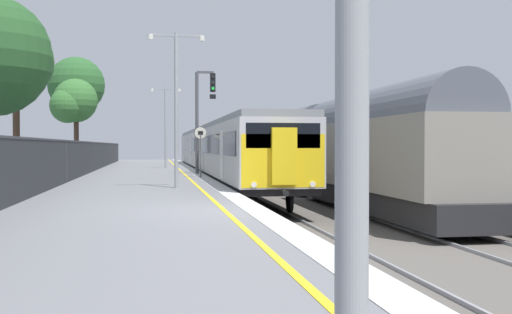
{
  "coord_description": "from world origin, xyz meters",
  "views": [
    {
      "loc": [
        -1.96,
        -14.41,
        1.49
      ],
      "look_at": [
        1.26,
        5.14,
        1.14
      ],
      "focal_mm": 43.78,
      "sensor_mm": 36.0,
      "label": 1
    }
  ],
  "objects_px": {
    "freight_train_adjacent_track": "(291,147)",
    "speed_limit_sign": "(201,145)",
    "platform_lamp_far": "(166,120)",
    "background_tree_back": "(17,63)",
    "signal_gantry": "(202,110)",
    "background_tree_right": "(73,102)",
    "background_tree_left": "(76,87)",
    "commuter_train_at_platform": "(218,150)",
    "platform_lamp_mid": "(176,96)"
  },
  "relations": [
    {
      "from": "freight_train_adjacent_track",
      "to": "speed_limit_sign",
      "type": "distance_m",
      "value": 8.7
    },
    {
      "from": "platform_lamp_far",
      "to": "background_tree_back",
      "type": "bearing_deg",
      "value": -124.71
    },
    {
      "from": "signal_gantry",
      "to": "background_tree_right",
      "type": "xyz_separation_m",
      "value": [
        -8.69,
        16.28,
        1.44
      ]
    },
    {
      "from": "freight_train_adjacent_track",
      "to": "background_tree_left",
      "type": "xyz_separation_m",
      "value": [
        -14.44,
        18.15,
        4.97
      ]
    },
    {
      "from": "speed_limit_sign",
      "to": "background_tree_right",
      "type": "bearing_deg",
      "value": 112.48
    },
    {
      "from": "commuter_train_at_platform",
      "to": "background_tree_left",
      "type": "height_order",
      "value": "background_tree_left"
    },
    {
      "from": "background_tree_back",
      "to": "commuter_train_at_platform",
      "type": "bearing_deg",
      "value": 37.05
    },
    {
      "from": "commuter_train_at_platform",
      "to": "platform_lamp_far",
      "type": "height_order",
      "value": "platform_lamp_far"
    },
    {
      "from": "freight_train_adjacent_track",
      "to": "platform_lamp_far",
      "type": "height_order",
      "value": "platform_lamp_far"
    },
    {
      "from": "freight_train_adjacent_track",
      "to": "background_tree_left",
      "type": "distance_m",
      "value": 23.72
    },
    {
      "from": "speed_limit_sign",
      "to": "platform_lamp_mid",
      "type": "bearing_deg",
      "value": -100.84
    },
    {
      "from": "commuter_train_at_platform",
      "to": "speed_limit_sign",
      "type": "bearing_deg",
      "value": -100.51
    },
    {
      "from": "background_tree_left",
      "to": "background_tree_back",
      "type": "xyz_separation_m",
      "value": [
        -0.09,
        -22.58,
        -0.9
      ]
    },
    {
      "from": "speed_limit_sign",
      "to": "platform_lamp_far",
      "type": "xyz_separation_m",
      "value": [
        -1.4,
        12.5,
        1.66
      ]
    },
    {
      "from": "signal_gantry",
      "to": "platform_lamp_mid",
      "type": "xyz_separation_m",
      "value": [
        -1.76,
        -11.21,
        -0.16
      ]
    },
    {
      "from": "freight_train_adjacent_track",
      "to": "platform_lamp_far",
      "type": "relative_size",
      "value": 8.0
    },
    {
      "from": "freight_train_adjacent_track",
      "to": "speed_limit_sign",
      "type": "height_order",
      "value": "freight_train_adjacent_track"
    },
    {
      "from": "speed_limit_sign",
      "to": "platform_lamp_mid",
      "type": "xyz_separation_m",
      "value": [
        -1.4,
        -7.34,
        1.71
      ]
    },
    {
      "from": "commuter_train_at_platform",
      "to": "platform_lamp_mid",
      "type": "height_order",
      "value": "platform_lamp_mid"
    },
    {
      "from": "freight_train_adjacent_track",
      "to": "background_tree_right",
      "type": "bearing_deg",
      "value": 135.96
    },
    {
      "from": "commuter_train_at_platform",
      "to": "background_tree_back",
      "type": "xyz_separation_m",
      "value": [
        -10.53,
        -7.95,
        4.25
      ]
    },
    {
      "from": "signal_gantry",
      "to": "background_tree_right",
      "type": "bearing_deg",
      "value": 118.1
    },
    {
      "from": "signal_gantry",
      "to": "platform_lamp_mid",
      "type": "bearing_deg",
      "value": -98.92
    },
    {
      "from": "platform_lamp_mid",
      "to": "background_tree_back",
      "type": "bearing_deg",
      "value": 127.94
    },
    {
      "from": "freight_train_adjacent_track",
      "to": "background_tree_left",
      "type": "height_order",
      "value": "background_tree_left"
    },
    {
      "from": "freight_train_adjacent_track",
      "to": "background_tree_left",
      "type": "bearing_deg",
      "value": 128.5
    },
    {
      "from": "commuter_train_at_platform",
      "to": "speed_limit_sign",
      "type": "distance_m",
      "value": 10.12
    },
    {
      "from": "signal_gantry",
      "to": "platform_lamp_mid",
      "type": "relative_size",
      "value": 1.0
    },
    {
      "from": "freight_train_adjacent_track",
      "to": "signal_gantry",
      "type": "distance_m",
      "value": 6.38
    },
    {
      "from": "platform_lamp_far",
      "to": "freight_train_adjacent_track",
      "type": "bearing_deg",
      "value": -39.92
    },
    {
      "from": "platform_lamp_far",
      "to": "background_tree_back",
      "type": "xyz_separation_m",
      "value": [
        -7.28,
        -10.5,
        2.31
      ]
    },
    {
      "from": "background_tree_left",
      "to": "background_tree_back",
      "type": "bearing_deg",
      "value": -90.23
    },
    {
      "from": "freight_train_adjacent_track",
      "to": "background_tree_right",
      "type": "relative_size",
      "value": 6.45
    },
    {
      "from": "commuter_train_at_platform",
      "to": "signal_gantry",
      "type": "relative_size",
      "value": 7.46
    },
    {
      "from": "background_tree_right",
      "to": "platform_lamp_mid",
      "type": "bearing_deg",
      "value": -75.84
    },
    {
      "from": "platform_lamp_far",
      "to": "background_tree_left",
      "type": "xyz_separation_m",
      "value": [
        -7.18,
        12.08,
        3.2
      ]
    },
    {
      "from": "freight_train_adjacent_track",
      "to": "background_tree_back",
      "type": "distance_m",
      "value": 15.73
    },
    {
      "from": "signal_gantry",
      "to": "background_tree_back",
      "type": "xyz_separation_m",
      "value": [
        -9.04,
        -1.87,
        2.09
      ]
    },
    {
      "from": "signal_gantry",
      "to": "background_tree_left",
      "type": "bearing_deg",
      "value": 113.36
    },
    {
      "from": "signal_gantry",
      "to": "background_tree_left",
      "type": "height_order",
      "value": "background_tree_left"
    },
    {
      "from": "freight_train_adjacent_track",
      "to": "background_tree_back",
      "type": "xyz_separation_m",
      "value": [
        -14.53,
        -4.43,
        4.07
      ]
    },
    {
      "from": "platform_lamp_mid",
      "to": "background_tree_back",
      "type": "distance_m",
      "value": 12.05
    },
    {
      "from": "freight_train_adjacent_track",
      "to": "platform_lamp_mid",
      "type": "relative_size",
      "value": 7.86
    },
    {
      "from": "platform_lamp_mid",
      "to": "commuter_train_at_platform",
      "type": "bearing_deg",
      "value": 79.35
    },
    {
      "from": "platform_lamp_far",
      "to": "platform_lamp_mid",
      "type": "bearing_deg",
      "value": -90.0
    },
    {
      "from": "commuter_train_at_platform",
      "to": "freight_train_adjacent_track",
      "type": "xyz_separation_m",
      "value": [
        4.0,
        -3.51,
        0.18
      ]
    },
    {
      "from": "speed_limit_sign",
      "to": "platform_lamp_far",
      "type": "bearing_deg",
      "value": 96.41
    },
    {
      "from": "background_tree_left",
      "to": "background_tree_right",
      "type": "distance_m",
      "value": 4.7
    },
    {
      "from": "background_tree_left",
      "to": "background_tree_back",
      "type": "relative_size",
      "value": 1.21
    },
    {
      "from": "background_tree_right",
      "to": "speed_limit_sign",
      "type": "bearing_deg",
      "value": -67.52
    }
  ]
}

